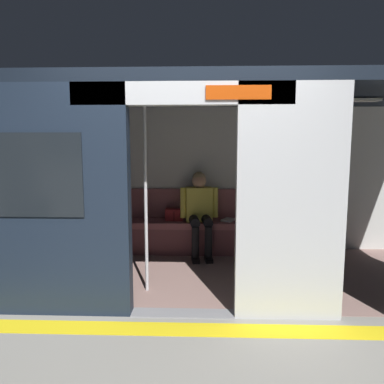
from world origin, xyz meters
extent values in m
plane|color=gray|center=(0.00, 0.00, 0.00)|extent=(60.00, 60.00, 0.00)
cube|color=yellow|center=(0.00, 0.30, 0.00)|extent=(8.00, 0.24, 0.01)
cube|color=silver|center=(-0.98, 0.02, 1.08)|extent=(0.98, 0.12, 2.15)
cube|color=black|center=(-0.98, 0.03, 1.33)|extent=(0.54, 0.02, 0.55)
cube|color=black|center=(1.44, 0.09, 1.33)|extent=(1.10, 0.02, 0.76)
cube|color=silver|center=(0.00, 0.00, 2.05)|extent=(1.96, 0.16, 0.20)
cube|color=#BF3F0C|center=(-0.49, 0.09, 2.05)|extent=(0.56, 0.02, 0.12)
cube|color=black|center=(0.00, -1.16, 2.21)|extent=(6.40, 2.48, 0.12)
cube|color=gray|center=(0.00, -1.16, 0.00)|extent=(6.08, 2.32, 0.01)
cube|color=silver|center=(0.00, -2.32, 1.08)|extent=(6.08, 0.10, 2.15)
cube|color=#935156|center=(0.00, -2.26, 0.70)|extent=(3.52, 0.06, 0.45)
cube|color=white|center=(0.00, -1.16, 2.12)|extent=(4.48, 0.16, 0.03)
cube|color=gray|center=(0.00, 0.00, 0.01)|extent=(0.98, 0.19, 0.01)
cube|color=#935156|center=(0.00, -2.04, 0.43)|extent=(2.56, 0.44, 0.09)
cube|color=brown|center=(0.00, -1.84, 0.19)|extent=(2.56, 0.04, 0.39)
cube|color=#D8CC4C|center=(-0.12, -2.02, 0.73)|extent=(0.40, 0.26, 0.50)
sphere|color=tan|center=(-0.12, -2.02, 1.07)|extent=(0.21, 0.21, 0.21)
sphere|color=#997F59|center=(-0.12, -2.03, 1.11)|extent=(0.19, 0.19, 0.19)
cylinder|color=#D8CC4C|center=(-0.35, -2.02, 0.76)|extent=(0.08, 0.08, 0.44)
cylinder|color=#D8CC4C|center=(0.11, -1.96, 0.76)|extent=(0.08, 0.08, 0.44)
cylinder|color=black|center=(-0.23, -1.83, 0.53)|extent=(0.18, 0.41, 0.14)
cylinder|color=black|center=(-0.05, -1.81, 0.53)|extent=(0.18, 0.41, 0.14)
cylinder|color=black|center=(-0.25, -1.63, 0.26)|extent=(0.10, 0.10, 0.44)
cylinder|color=black|center=(-0.08, -1.61, 0.26)|extent=(0.10, 0.10, 0.44)
cube|color=black|center=(-0.26, -1.58, 0.03)|extent=(0.13, 0.23, 0.06)
cube|color=black|center=(-0.08, -1.56, 0.03)|extent=(0.13, 0.23, 0.06)
cube|color=maroon|center=(0.25, -2.05, 0.56)|extent=(0.26, 0.14, 0.17)
cube|color=maroon|center=(0.25, -1.98, 0.55)|extent=(0.02, 0.01, 0.14)
cube|color=silver|center=(-0.55, -2.05, 0.49)|extent=(0.24, 0.27, 0.03)
cylinder|color=silver|center=(0.43, -0.55, 1.07)|extent=(0.04, 0.04, 2.13)
camera|label=1|loc=(-0.21, 3.35, 1.62)|focal=34.63mm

